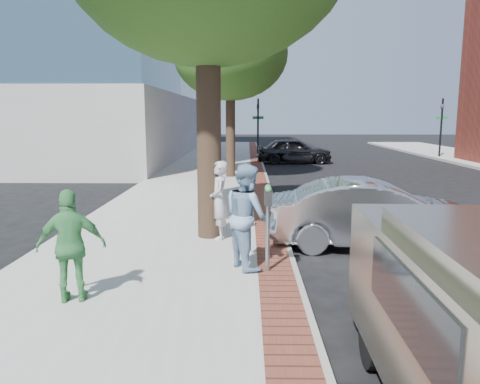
{
  "coord_description": "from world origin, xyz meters",
  "views": [
    {
      "loc": [
        0.21,
        -8.04,
        2.77
      ],
      "look_at": [
        0.07,
        1.46,
        1.2
      ],
      "focal_mm": 35.0,
      "sensor_mm": 36.0,
      "label": 1
    }
  ],
  "objects_px": {
    "person_officer": "(247,216)",
    "bg_car": "(294,151)",
    "person_gray": "(219,200)",
    "parking_meter": "(268,210)",
    "sedan_silver": "(374,214)",
    "person_green": "(71,246)"
  },
  "relations": [
    {
      "from": "person_officer",
      "to": "bg_car",
      "type": "xyz_separation_m",
      "value": [
        2.71,
        19.23,
        -0.32
      ]
    },
    {
      "from": "parking_meter",
      "to": "person_green",
      "type": "bearing_deg",
      "value": -154.88
    },
    {
      "from": "parking_meter",
      "to": "bg_car",
      "type": "distance_m",
      "value": 19.61
    },
    {
      "from": "person_green",
      "to": "sedan_silver",
      "type": "xyz_separation_m",
      "value": [
        5.13,
        3.3,
        -0.24
      ]
    },
    {
      "from": "parking_meter",
      "to": "person_gray",
      "type": "distance_m",
      "value": 2.33
    },
    {
      "from": "person_gray",
      "to": "bg_car",
      "type": "bearing_deg",
      "value": 162.72
    },
    {
      "from": "person_gray",
      "to": "bg_car",
      "type": "xyz_separation_m",
      "value": [
        3.3,
        17.35,
        -0.25
      ]
    },
    {
      "from": "person_green",
      "to": "sedan_silver",
      "type": "relative_size",
      "value": 0.37
    },
    {
      "from": "sedan_silver",
      "to": "person_officer",
      "type": "bearing_deg",
      "value": 127.67
    },
    {
      "from": "person_gray",
      "to": "sedan_silver",
      "type": "distance_m",
      "value": 3.27
    },
    {
      "from": "person_officer",
      "to": "sedan_silver",
      "type": "xyz_separation_m",
      "value": [
        2.66,
        1.75,
        -0.34
      ]
    },
    {
      "from": "person_gray",
      "to": "parking_meter",
      "type": "bearing_deg",
      "value": 17.5
    },
    {
      "from": "sedan_silver",
      "to": "bg_car",
      "type": "height_order",
      "value": "bg_car"
    },
    {
      "from": "person_officer",
      "to": "bg_car",
      "type": "height_order",
      "value": "person_officer"
    },
    {
      "from": "person_officer",
      "to": "parking_meter",
      "type": "bearing_deg",
      "value": -149.7
    },
    {
      "from": "person_gray",
      "to": "person_officer",
      "type": "height_order",
      "value": "person_officer"
    },
    {
      "from": "parking_meter",
      "to": "sedan_silver",
      "type": "xyz_separation_m",
      "value": [
        2.31,
        1.99,
        -0.49
      ]
    },
    {
      "from": "person_gray",
      "to": "person_officer",
      "type": "xyz_separation_m",
      "value": [
        0.59,
        -1.88,
        0.07
      ]
    },
    {
      "from": "person_officer",
      "to": "person_gray",
      "type": "bearing_deg",
      "value": -8.2
    },
    {
      "from": "bg_car",
      "to": "person_officer",
      "type": "bearing_deg",
      "value": 169.92
    },
    {
      "from": "person_officer",
      "to": "bg_car",
      "type": "relative_size",
      "value": 0.42
    },
    {
      "from": "person_gray",
      "to": "person_green",
      "type": "xyz_separation_m",
      "value": [
        -1.87,
        -3.43,
        -0.03
      ]
    }
  ]
}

